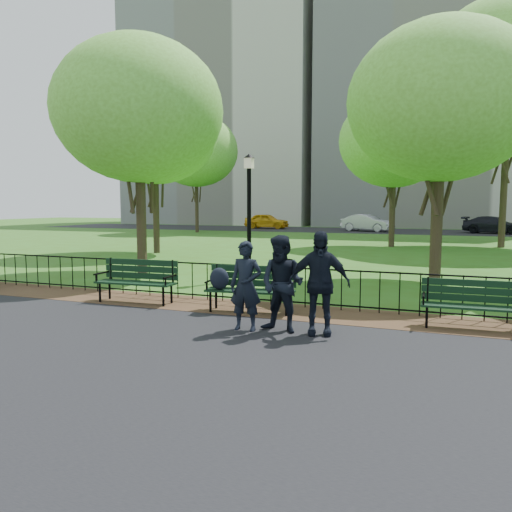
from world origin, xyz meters
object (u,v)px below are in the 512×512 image
at_px(park_bench_main, 238,281).
at_px(person_right, 319,283).
at_px(tree_near_e, 441,102).
at_px(sedan_silver, 367,223).
at_px(park_bench_left_a, 138,276).
at_px(tree_far_c, 394,141).
at_px(lamppost, 249,212).
at_px(tree_far_w, 196,151).
at_px(person_mid, 282,284).
at_px(park_bench_right_a, 470,299).
at_px(tree_near_w, 139,111).
at_px(person_left, 246,286).
at_px(tree_far_e, 510,75).
at_px(sedan_dark, 494,225).
at_px(taxi, 267,221).
at_px(tree_mid_w, 154,130).

xyz_separation_m(park_bench_main, person_right, (2.05, -1.20, 0.26)).
relative_size(tree_near_e, sedan_silver, 1.73).
height_order(park_bench_left_a, tree_far_c, tree_far_c).
distance_m(lamppost, tree_far_w, 26.22).
height_order(person_mid, person_right, person_right).
bearing_deg(park_bench_right_a, tree_near_w, 155.35).
bearing_deg(person_left, tree_far_e, 69.64).
distance_m(park_bench_left_a, tree_far_w, 29.72).
bearing_deg(tree_far_e, sedan_dark, 87.33).
xyz_separation_m(park_bench_main, person_left, (0.75, -1.38, 0.16)).
height_order(park_bench_main, tree_near_w, tree_near_w).
bearing_deg(person_mid, park_bench_main, 147.56).
xyz_separation_m(sedan_silver, sedan_dark, (9.65, 0.29, -0.05)).
xyz_separation_m(tree_near_w, person_mid, (6.74, -5.64, -4.40)).
bearing_deg(person_mid, taxi, 120.02).
bearing_deg(sedan_dark, tree_near_w, 171.09).
bearing_deg(lamppost, park_bench_left_a, -103.76).
height_order(park_bench_left_a, sedan_silver, sedan_silver).
relative_size(lamppost, person_right, 2.08).
height_order(tree_near_e, sedan_dark, tree_near_e).
bearing_deg(park_bench_right_a, park_bench_left_a, 179.00).
relative_size(tree_mid_w, taxi, 1.99).
distance_m(tree_far_w, sedan_silver, 15.33).
bearing_deg(tree_near_e, taxi, 118.88).
height_order(tree_near_w, sedan_silver, tree_near_w).
distance_m(person_left, taxi, 37.86).
xyz_separation_m(person_right, sedan_silver, (-4.37, 33.99, -0.20)).
bearing_deg(sedan_silver, tree_far_c, -149.60).
height_order(park_bench_main, park_bench_right_a, park_bench_main).
relative_size(tree_near_e, tree_mid_w, 0.91).
distance_m(tree_far_c, person_left, 20.01).
bearing_deg(tree_near_w, sedan_silver, 83.94).
distance_m(park_bench_main, sedan_silver, 32.88).
distance_m(person_right, sedan_dark, 34.68).
bearing_deg(person_mid, tree_far_c, 100.11).
relative_size(park_bench_main, person_mid, 1.12).
xyz_separation_m(tree_near_e, sedan_dark, (3.57, 27.07, -4.51)).
bearing_deg(tree_far_e, taxi, 141.84).
distance_m(person_mid, person_right, 0.66).
bearing_deg(sedan_silver, person_mid, -156.91).
xyz_separation_m(tree_far_c, person_right, (0.82, -19.25, -4.68)).
bearing_deg(tree_near_w, park_bench_left_a, -57.08).
bearing_deg(park_bench_left_a, tree_far_w, 112.30).
height_order(tree_far_e, sedan_dark, tree_far_e).
relative_size(person_right, sedan_dark, 0.40).
relative_size(tree_near_w, person_left, 4.70).
bearing_deg(taxi, person_mid, -160.09).
height_order(park_bench_main, person_left, person_left).
bearing_deg(tree_mid_w, lamppost, -40.47).
distance_m(park_bench_left_a, lamppost, 4.66).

